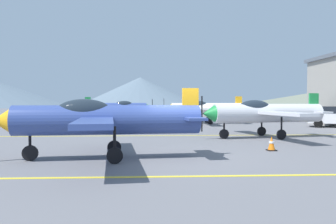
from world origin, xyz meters
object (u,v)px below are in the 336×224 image
airplane_near (101,119)px  airplane_mid (264,113)px  airplane_far (204,108)px  traffic_cone_side (272,144)px  airplane_back (119,107)px

airplane_near → airplane_mid: (7.92, 6.64, 0.00)m
airplane_mid → airplane_far: (-1.39, 12.24, 0.00)m
airplane_near → traffic_cone_side: airplane_near is taller
airplane_near → traffic_cone_side: 6.90m
airplane_far → airplane_near: bearing=-109.1°
airplane_mid → airplane_far: 12.32m
airplane_back → airplane_mid: bearing=-61.9°
airplane_near → airplane_mid: bearing=40.0°
traffic_cone_side → airplane_far: bearing=90.2°
airplane_near → airplane_far: 19.98m
airplane_far → airplane_mid: bearing=-83.5°
airplane_back → traffic_cone_side: airplane_back is taller
airplane_near → airplane_far: bearing=70.9°
airplane_near → airplane_mid: size_ratio=1.00×
airplane_near → airplane_back: 24.46m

